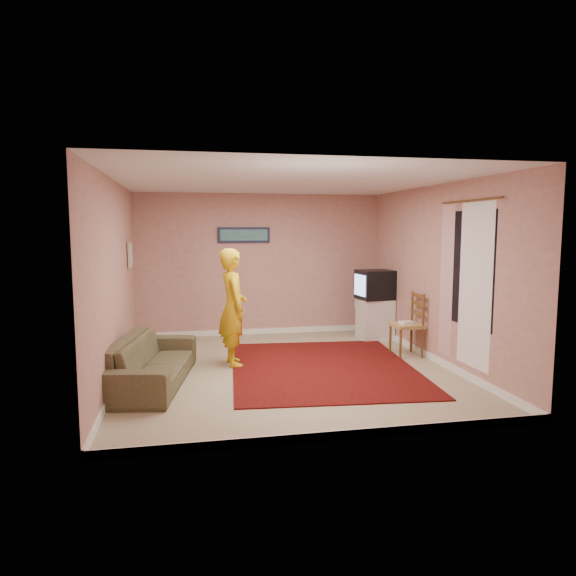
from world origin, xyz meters
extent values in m
plane|color=tan|center=(0.00, 0.00, 0.00)|extent=(5.00, 5.00, 0.00)
cube|color=tan|center=(0.00, 2.50, 1.30)|extent=(4.50, 0.02, 2.60)
cube|color=tan|center=(0.00, -2.50, 1.30)|extent=(4.50, 0.02, 2.60)
cube|color=tan|center=(-2.25, 0.00, 1.30)|extent=(0.02, 5.00, 2.60)
cube|color=tan|center=(2.25, 0.00, 1.30)|extent=(0.02, 5.00, 2.60)
cube|color=white|center=(0.00, 0.00, 2.60)|extent=(4.50, 5.00, 0.02)
cube|color=white|center=(0.00, 2.49, 0.05)|extent=(4.50, 0.02, 0.10)
cube|color=white|center=(0.00, -2.49, 0.05)|extent=(4.50, 0.02, 0.10)
cube|color=white|center=(-2.24, 0.00, 0.05)|extent=(0.02, 5.00, 0.10)
cube|color=white|center=(2.24, 0.00, 0.05)|extent=(0.02, 5.00, 0.10)
cube|color=black|center=(2.24, -0.90, 1.45)|extent=(0.01, 1.10, 1.50)
cube|color=white|center=(2.23, -1.05, 1.25)|extent=(0.01, 0.75, 2.10)
cube|color=beige|center=(2.21, -0.35, 1.25)|extent=(0.01, 0.35, 2.10)
cylinder|color=brown|center=(2.20, -0.90, 2.32)|extent=(0.02, 1.40, 0.02)
cube|color=#131836|center=(-0.30, 2.47, 1.85)|extent=(0.95, 0.03, 0.28)
cube|color=#2E5380|center=(-0.30, 2.45, 1.85)|extent=(0.86, 0.01, 0.20)
cube|color=#C6AC88|center=(-2.22, 1.60, 1.55)|extent=(0.03, 0.38, 0.42)
cube|color=silver|center=(-2.20, 1.60, 1.55)|extent=(0.01, 0.30, 0.34)
cube|color=black|center=(0.53, -0.02, 0.01)|extent=(2.79, 3.37, 0.02)
cube|color=silver|center=(1.95, 1.68, 0.36)|extent=(0.56, 0.51, 0.72)
cube|color=black|center=(1.95, 1.68, 0.98)|extent=(0.64, 0.59, 0.52)
cube|color=#8CB2F2|center=(1.65, 1.65, 0.98)|extent=(0.06, 0.43, 0.37)
cube|color=tan|center=(1.91, 1.93, 0.41)|extent=(0.42, 0.40, 0.05)
cube|color=brown|center=(1.91, 1.93, 0.64)|extent=(0.39, 0.07, 0.44)
cube|color=#B1B0B5|center=(1.91, 1.93, 0.47)|extent=(0.41, 0.32, 0.06)
cube|color=#8CBFE6|center=(1.91, 2.12, 0.69)|extent=(0.38, 0.05, 0.40)
cube|color=tan|center=(1.99, 0.42, 0.47)|extent=(0.43, 0.45, 0.05)
cube|color=brown|center=(1.99, 0.42, 0.73)|extent=(0.05, 0.44, 0.51)
cube|color=white|center=(1.99, 0.42, 0.52)|extent=(0.23, 0.18, 0.04)
imported|color=brown|center=(-1.80, -0.34, 0.30)|extent=(1.15, 2.17, 0.60)
imported|color=yellow|center=(-0.70, 0.40, 0.84)|extent=(0.47, 0.66, 1.69)
camera|label=1|loc=(-1.34, -6.90, 1.97)|focal=32.00mm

